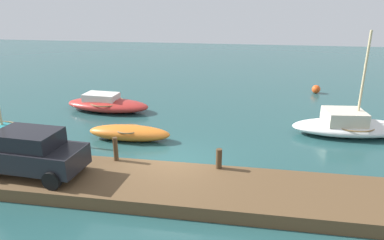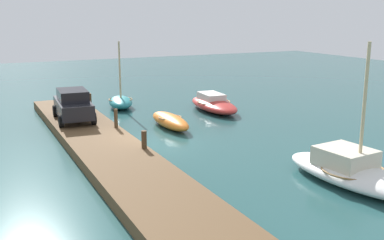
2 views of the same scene
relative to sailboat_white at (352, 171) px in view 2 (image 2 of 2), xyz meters
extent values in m
plane|color=#234C4C|center=(-8.02, -4.76, -0.49)|extent=(84.00, 84.00, 0.00)
cube|color=brown|center=(-8.02, -7.00, -0.25)|extent=(22.57, 3.02, 0.47)
ellipsoid|color=white|center=(0.07, 0.01, -0.12)|extent=(6.01, 2.81, 0.74)
torus|color=olive|center=(0.07, 0.01, 0.09)|extent=(2.53, 2.53, 0.07)
cube|color=beige|center=(-0.33, -0.03, 0.44)|extent=(2.03, 1.85, 0.67)
cylinder|color=#C6B284|center=(0.30, 0.03, 2.39)|extent=(0.12, 0.12, 4.57)
ellipsoid|color=teal|center=(-17.13, -3.32, -0.12)|extent=(3.46, 2.20, 0.73)
torus|color=olive|center=(-17.13, -3.32, 0.08)|extent=(1.89, 1.89, 0.07)
cylinder|color=#C6B284|center=(-16.89, -3.38, 1.98)|extent=(0.12, 0.12, 3.77)
ellipsoid|color=orange|center=(-10.72, -2.55, -0.12)|extent=(4.04, 1.23, 0.74)
torus|color=olive|center=(-10.72, -2.55, 0.09)|extent=(1.28, 1.28, 0.07)
ellipsoid|color=#B72D28|center=(-13.59, 1.72, -0.11)|extent=(5.33, 2.37, 0.75)
torus|color=olive|center=(-13.59, 1.72, 0.10)|extent=(2.24, 2.24, 0.07)
cube|color=silver|center=(-13.98, 1.75, 0.35)|extent=(2.08, 1.33, 0.47)
cylinder|color=#47331E|center=(-15.43, -5.75, 0.45)|extent=(0.19, 0.19, 0.93)
cylinder|color=#47331E|center=(-10.13, -5.75, 0.47)|extent=(0.18, 0.18, 0.96)
cylinder|color=#47331E|center=(-6.08, -5.75, 0.37)|extent=(0.23, 0.23, 0.77)
cube|color=black|center=(-12.70, -7.31, 0.69)|extent=(3.97, 1.89, 0.77)
cube|color=black|center=(-12.70, -7.31, 1.36)|extent=(2.26, 1.58, 0.58)
cylinder|color=black|center=(-11.30, -6.58, 0.31)|extent=(0.65, 0.26, 0.64)
cylinder|color=black|center=(-11.41, -8.21, 0.31)|extent=(0.65, 0.26, 0.64)
cylinder|color=black|center=(-14.00, -6.40, 0.31)|extent=(0.65, 0.26, 0.64)
cylinder|color=black|center=(-14.11, -8.03, 0.31)|extent=(0.65, 0.26, 0.64)
camera|label=1|loc=(-5.13, -17.49, 5.98)|focal=32.46mm
camera|label=2|loc=(11.73, -12.19, 5.60)|focal=43.20mm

